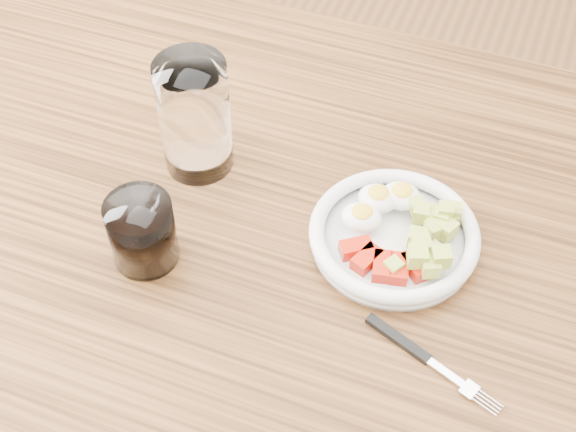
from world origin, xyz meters
name	(u,v)px	position (x,y,z in m)	size (l,w,h in m)	color
dining_table	(292,287)	(0.00, 0.00, 0.67)	(1.50, 0.90, 0.77)	brown
bowl	(395,233)	(0.12, 0.04, 0.79)	(0.21, 0.21, 0.05)	white
fork	(415,351)	(0.18, -0.10, 0.77)	(0.17, 0.07, 0.01)	black
water_glass	(195,117)	(-0.16, 0.08, 0.85)	(0.09, 0.09, 0.16)	white
coffee_glass	(142,232)	(-0.16, -0.09, 0.81)	(0.08, 0.08, 0.09)	white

